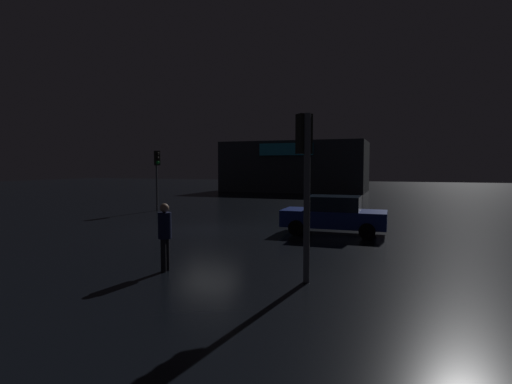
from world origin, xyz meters
The scene contains 6 objects.
ground_plane centered at (0.00, 0.00, 0.00)m, with size 120.00×120.00×0.00m, color black.
store_building centered at (-3.14, 27.50, 2.68)m, with size 15.16×7.66×5.34m.
traffic_signal_main centered at (5.62, -6.19, 2.77)m, with size 0.42×0.43×3.92m.
traffic_signal_opposite centered at (-6.21, 5.56, 2.74)m, with size 0.43×0.42×3.65m.
car_near centered at (5.25, 0.69, 0.78)m, with size 4.09×1.97×1.53m.
pedestrian centered at (2.04, -6.54, 1.03)m, with size 0.34×0.34×1.76m.
Camera 1 is at (7.71, -15.35, 2.70)m, focal length 28.14 mm.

